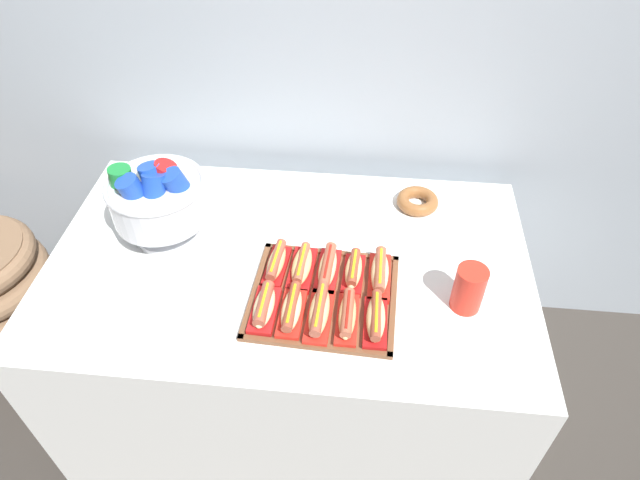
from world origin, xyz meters
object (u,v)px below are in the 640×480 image
Objects in this scene: hot_dog_7 at (328,268)px; donut at (417,201)px; buffet_table at (292,332)px; hot_dog_8 at (353,271)px; hot_dog_3 at (347,316)px; hot_dog_2 at (319,312)px; hot_dog_1 at (292,310)px; hot_dog_9 at (380,273)px; hot_dog_4 at (376,319)px; cup_stack at (469,289)px; serving_tray at (324,297)px; hot_dog_0 at (264,307)px; hot_dog_5 at (276,263)px; hot_dog_6 at (302,266)px; punch_bowl at (158,198)px.

hot_dog_7 reaches higher than donut.
hot_dog_8 is at bearing -16.11° from buffet_table.
hot_dog_2 is at bearing 177.45° from hot_dog_3.
hot_dog_2 reaches higher than buffet_table.
buffet_table is 8.42× the size of hot_dog_3.
hot_dog_1 is 0.94× the size of hot_dog_9.
hot_dog_4 is 1.21× the size of cup_stack.
hot_dog_3 is at bearing -50.28° from serving_tray.
hot_dog_4 reaches higher than hot_dog_0.
serving_tray is 0.09m from hot_dog_7.
hot_dog_3 is at bearing -111.30° from donut.
hot_dog_5 reaches higher than buffet_table.
buffet_table is 0.41m from hot_dog_7.
hot_dog_8 is (0.23, 0.15, 0.00)m from hot_dog_0.
donut is at bearing 71.46° from hot_dog_9.
serving_tray is at bearing -122.37° from donut.
hot_dog_5 is (-0.03, -0.05, 0.39)m from buffet_table.
hot_dog_8 reaches higher than hot_dog_5.
buffet_table is 8.65× the size of hot_dog_4.
hot_dog_5 is at bearing 148.64° from serving_tray.
buffet_table is at bearing 80.70° from hot_dog_0.
donut is (0.35, 0.51, -0.01)m from hot_dog_1.
hot_dog_0 is 0.08m from hot_dog_1.
hot_dog_6 is 1.25× the size of donut.
hot_dog_6 is at bearing 129.72° from serving_tray.
buffet_table is 7.81× the size of hot_dog_2.
hot_dog_0 is 0.95× the size of hot_dog_3.
hot_dog_3 is 0.18m from hot_dog_9.
buffet_table is at bearing 130.59° from hot_dog_3.
hot_dog_3 is (0.19, -0.22, 0.39)m from buffet_table.
hot_dog_3 is 0.59× the size of punch_bowl.
hot_dog_4 is 0.93× the size of hot_dog_7.
punch_bowl is (-0.44, 0.12, 0.12)m from hot_dog_6.
hot_dog_0 is 0.22m from hot_dog_7.
hot_dog_1 is 0.53m from punch_bowl.
hot_dog_6 is 0.59× the size of punch_bowl.
punch_bowl reaches higher than buffet_table.
serving_tray is 0.11m from hot_dog_6.
cup_stack is at bearing 22.36° from hot_dog_4.
hot_dog_1 is at bearing -116.99° from hot_dog_7.
hot_dog_0 and hot_dog_7 have the same top height.
hot_dog_2 is (-0.00, -0.08, 0.03)m from serving_tray.
cup_stack reaches higher than hot_dog_3.
punch_bowl is (-0.52, 0.13, 0.11)m from hot_dog_7.
hot_dog_7 is at bearing 177.45° from hot_dog_9.
serving_tray is 0.12m from hot_dog_1.
hot_dog_7 is (-0.07, 0.17, -0.00)m from hot_dog_3.
hot_dog_0 is at bearing -153.74° from serving_tray.
hot_dog_1 is at bearing 177.45° from hot_dog_2.
hot_dog_9 is 0.25m from cup_stack.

